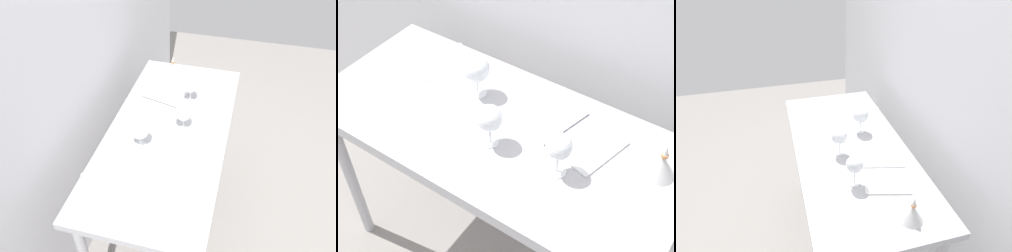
% 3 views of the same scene
% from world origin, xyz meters
% --- Properties ---
extents(ground_plane, '(6.00, 6.00, 0.00)m').
position_xyz_m(ground_plane, '(0.00, 0.00, 0.00)').
color(ground_plane, gray).
extents(steel_counter, '(1.40, 0.65, 0.90)m').
position_xyz_m(steel_counter, '(0.00, -0.01, 0.79)').
color(steel_counter, '#B0B0B5').
rests_on(steel_counter, ground_plane).
extents(wine_glass_far_left, '(0.10, 0.10, 0.17)m').
position_xyz_m(wine_glass_far_left, '(-0.16, 0.10, 1.01)').
color(wine_glass_far_left, white).
rests_on(wine_glass_far_left, steel_counter).
extents(wine_glass_near_center, '(0.09, 0.09, 0.16)m').
position_xyz_m(wine_glass_near_center, '(0.03, -0.08, 1.01)').
color(wine_glass_near_center, white).
rests_on(wine_glass_near_center, steel_counter).
extents(wine_glass_near_right, '(0.09, 0.09, 0.17)m').
position_xyz_m(wine_glass_near_right, '(0.29, -0.07, 1.02)').
color(wine_glass_near_right, white).
rests_on(wine_glass_near_right, steel_counter).
extents(open_notebook, '(0.42, 0.31, 0.01)m').
position_xyz_m(open_notebook, '(0.23, 0.12, 0.90)').
color(open_notebook, white).
rests_on(open_notebook, steel_counter).
extents(tasting_sheet_upper, '(0.28, 0.30, 0.00)m').
position_xyz_m(tasting_sheet_upper, '(-0.40, 0.17, 0.90)').
color(tasting_sheet_upper, white).
rests_on(tasting_sheet_upper, steel_counter).
extents(decanter_funnel, '(0.11, 0.11, 0.13)m').
position_xyz_m(decanter_funnel, '(0.57, 0.11, 0.94)').
color(decanter_funnel, silver).
rests_on(decanter_funnel, steel_counter).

